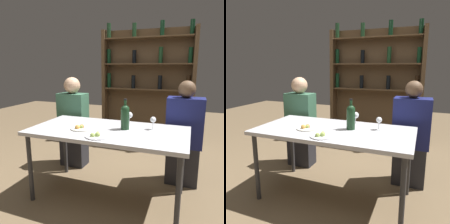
% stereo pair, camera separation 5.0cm
% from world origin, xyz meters
% --- Properties ---
extents(ground_plane, '(10.00, 10.00, 0.00)m').
position_xyz_m(ground_plane, '(0.00, 0.00, 0.00)').
color(ground_plane, brown).
extents(dining_table, '(1.53, 0.76, 0.73)m').
position_xyz_m(dining_table, '(0.00, 0.00, 0.67)').
color(dining_table, silver).
rests_on(dining_table, ground_plane).
extents(wine_rack_wall, '(1.59, 0.21, 2.07)m').
position_xyz_m(wine_rack_wall, '(-0.00, 1.87, 1.07)').
color(wine_rack_wall, '#4C3823').
rests_on(wine_rack_wall, ground_plane).
extents(wine_bottle, '(0.08, 0.08, 0.30)m').
position_xyz_m(wine_bottle, '(0.16, 0.06, 0.87)').
color(wine_bottle, '#19381E').
rests_on(wine_bottle, dining_table).
extents(wine_glass_0, '(0.06, 0.06, 0.13)m').
position_xyz_m(wine_glass_0, '(0.41, 0.15, 0.82)').
color(wine_glass_0, silver).
rests_on(wine_glass_0, dining_table).
extents(wine_glass_1, '(0.07, 0.07, 0.13)m').
position_xyz_m(wine_glass_1, '(0.14, 0.27, 0.82)').
color(wine_glass_1, silver).
rests_on(wine_glass_1, dining_table).
extents(food_plate_0, '(0.22, 0.22, 0.05)m').
position_xyz_m(food_plate_0, '(-0.00, -0.25, 0.74)').
color(food_plate_0, white).
rests_on(food_plate_0, dining_table).
extents(food_plate_1, '(0.23, 0.23, 0.05)m').
position_xyz_m(food_plate_1, '(-0.25, -0.08, 0.74)').
color(food_plate_1, silver).
rests_on(food_plate_1, dining_table).
extents(seated_person_left, '(0.37, 0.22, 1.20)m').
position_xyz_m(seated_person_left, '(-0.72, 0.57, 0.57)').
color(seated_person_left, '#26262B').
rests_on(seated_person_left, ground_plane).
extents(seated_person_right, '(0.39, 0.22, 1.19)m').
position_xyz_m(seated_person_right, '(0.70, 0.57, 0.56)').
color(seated_person_right, '#26262B').
rests_on(seated_person_right, ground_plane).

